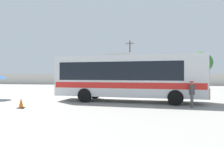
# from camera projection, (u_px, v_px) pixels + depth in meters

# --- Properties ---
(ground_plane) EXTENTS (300.00, 300.00, 0.00)m
(ground_plane) POSITION_uv_depth(u_px,v_px,m) (132.00, 91.00, 26.06)
(ground_plane) COLOR gray
(perimeter_wall) EXTENTS (80.00, 0.30, 2.29)m
(perimeter_wall) POSITION_uv_depth(u_px,v_px,m) (136.00, 79.00, 40.39)
(perimeter_wall) COLOR beige
(perimeter_wall) RESTS_ON ground_plane
(coach_bus_silver_red) EXTENTS (11.31, 3.45, 3.74)m
(coach_bus_silver_red) POSITION_uv_depth(u_px,v_px,m) (126.00, 76.00, 15.43)
(coach_bus_silver_red) COLOR silver
(coach_bus_silver_red) RESTS_ON ground_plane
(attendant_by_bus_door) EXTENTS (0.34, 0.34, 1.65)m
(attendant_by_bus_door) POSITION_uv_depth(u_px,v_px,m) (192.00, 92.00, 12.56)
(attendant_by_bus_door) COLOR #4C4C51
(attendant_by_bus_door) RESTS_ON ground_plane
(parked_car_leftmost_white) EXTENTS (4.53, 2.21, 1.54)m
(parked_car_leftmost_white) POSITION_uv_depth(u_px,v_px,m) (75.00, 81.00, 38.64)
(parked_car_leftmost_white) COLOR silver
(parked_car_leftmost_white) RESTS_ON ground_plane
(parked_car_second_red) EXTENTS (4.30, 2.25, 1.46)m
(parked_car_second_red) POSITION_uv_depth(u_px,v_px,m) (102.00, 82.00, 37.04)
(parked_car_second_red) COLOR red
(parked_car_second_red) RESTS_ON ground_plane
(parked_car_third_grey) EXTENTS (4.28, 2.17, 1.54)m
(parked_car_third_grey) POSITION_uv_depth(u_px,v_px,m) (136.00, 82.00, 36.72)
(parked_car_third_grey) COLOR slate
(parked_car_third_grey) RESTS_ON ground_plane
(utility_pole_near) EXTENTS (1.80, 0.24, 9.48)m
(utility_pole_near) POSITION_uv_depth(u_px,v_px,m) (130.00, 62.00, 43.19)
(utility_pole_near) COLOR #4C3823
(utility_pole_near) RESTS_ON ground_plane
(roadside_tree_left) EXTENTS (3.62, 3.62, 5.01)m
(roadside_tree_left) POSITION_uv_depth(u_px,v_px,m) (67.00, 69.00, 49.99)
(roadside_tree_left) COLOR brown
(roadside_tree_left) RESTS_ON ground_plane
(roadside_tree_midleft) EXTENTS (3.88, 3.88, 6.30)m
(roadside_tree_midleft) POSITION_uv_depth(u_px,v_px,m) (109.00, 64.00, 46.53)
(roadside_tree_midleft) COLOR brown
(roadside_tree_midleft) RESTS_ON ground_plane
(roadside_tree_midright) EXTENTS (3.42, 3.42, 6.19)m
(roadside_tree_midright) POSITION_uv_depth(u_px,v_px,m) (141.00, 64.00, 46.38)
(roadside_tree_midright) COLOR brown
(roadside_tree_midright) RESTS_ON ground_plane
(roadside_tree_right) EXTENTS (5.48, 5.48, 7.06)m
(roadside_tree_right) POSITION_uv_depth(u_px,v_px,m) (199.00, 63.00, 43.27)
(roadside_tree_right) COLOR brown
(roadside_tree_right) RESTS_ON ground_plane
(traffic_cone_on_apron) EXTENTS (0.36, 0.36, 0.64)m
(traffic_cone_on_apron) POSITION_uv_depth(u_px,v_px,m) (21.00, 103.00, 12.28)
(traffic_cone_on_apron) COLOR black
(traffic_cone_on_apron) RESTS_ON ground_plane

